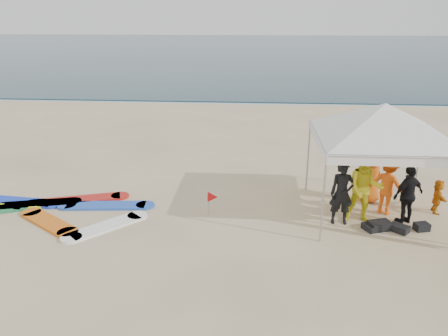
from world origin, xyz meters
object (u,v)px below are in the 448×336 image
marker_pennant (213,197)px  person_orange_b (371,177)px  person_black_a (342,193)px  person_black_b (408,195)px  surfboard_spread (55,209)px  person_yellow (365,188)px  person_orange_a (388,185)px  person_seated (438,196)px  canopy_tent (386,104)px

marker_pennant → person_orange_b: bearing=14.3°
person_black_a → person_black_b: person_black_a is taller
person_black_b → surfboard_spread: (-9.68, 0.06, -0.77)m
person_yellow → surfboard_spread: bearing=-176.1°
person_orange_a → person_seated: 1.49m
marker_pennant → person_seated: bearing=4.9°
person_orange_a → person_yellow: bearing=76.7°
person_black_b → canopy_tent: 2.47m
person_black_a → surfboard_spread: size_ratio=0.31×
canopy_tent → surfboard_spread: canopy_tent is taller
person_orange_a → canopy_tent: (-0.35, -0.10, 2.28)m
person_yellow → surfboard_spread: (-8.53, 0.11, -0.95)m
canopy_tent → marker_pennant: canopy_tent is taller
person_seated → marker_pennant: person_seated is taller
canopy_tent → surfboard_spread: bearing=-177.3°
person_orange_a → person_black_b: (0.37, -0.58, -0.03)m
surfboard_spread → person_black_b: bearing=-0.3°
person_black_a → surfboard_spread: person_black_a is taller
person_black_a → person_seated: person_black_a is taller
person_seated → surfboard_spread: 10.79m
person_orange_a → person_black_a: bearing=65.3°
canopy_tent → person_seated: bearing=7.5°
person_orange_b → person_seated: (1.70, -0.63, -0.30)m
person_orange_a → surfboard_spread: size_ratio=0.30×
person_black_a → canopy_tent: size_ratio=0.36×
person_orange_b → marker_pennant: (-4.55, -1.16, -0.30)m
person_seated → person_black_b: bearing=132.2°
person_yellow → person_orange_b: size_ratio=1.24×
person_yellow → person_orange_b: (0.52, 1.40, -0.19)m
person_black_a → person_black_b: (1.74, 0.14, -0.05)m
person_seated → person_yellow: bearing=117.6°
person_seated → surfboard_spread: person_seated is taller
person_orange_b → surfboard_spread: size_ratio=0.28×
person_black_a → person_orange_a: person_black_a is taller
canopy_tent → person_yellow: bearing=-129.2°
person_orange_a → person_orange_b: bearing=-33.4°
marker_pennant → surfboard_spread: 4.53m
person_seated → person_orange_a: bearing=103.9°
person_black_a → person_orange_b: 1.86m
person_orange_a → marker_pennant: size_ratio=2.63×
person_black_a → person_yellow: size_ratio=0.87×
person_yellow → marker_pennant: 4.06m
person_black_a → person_orange_a: bearing=27.1°
person_orange_a → person_orange_b: person_orange_a is taller
person_black_b → surfboard_spread: size_ratio=0.29×
person_black_b → person_yellow: bearing=-24.4°
person_seated → marker_pennant: size_ratio=1.53×
person_orange_b → surfboard_spread: (-9.05, -1.29, -0.76)m
person_orange_b → canopy_tent: canopy_tent is taller
marker_pennant → surfboard_spread: bearing=-178.4°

